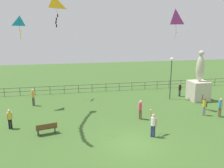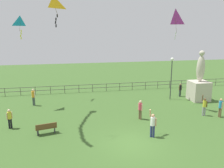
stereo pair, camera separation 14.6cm
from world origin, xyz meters
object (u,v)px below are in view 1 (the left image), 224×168
Objects in this scene: person_5 at (153,123)px; kite_1 at (54,3)px; lamppost at (171,69)px; person_1 at (180,89)px; person_0 at (33,96)px; person_3 at (10,118)px; statue_monument at (199,86)px; person_2 at (204,105)px; person_6 at (220,106)px; person_4 at (140,108)px; kite_3 at (20,22)px; park_bench at (47,128)px; kite_0 at (175,18)px.

person_5 is 1.00× the size of kite_1.
lamppost reaches higher than person_1.
person_0 reaches higher than person_3.
kite_1 is at bearing -160.41° from statue_monument.
person_0 is at bearing 158.69° from person_2.
kite_1 is at bearing -179.36° from person_6.
person_2 is at bearing -21.31° from person_0.
kite_3 is at bearing 152.04° from person_4.
park_bench is (-15.56, -5.60, -1.12)m from statue_monument.
person_3 is 0.61× the size of kite_0.
kite_3 is (-15.00, 0.22, 4.85)m from lamppost.
person_0 is at bearing 112.05° from kite_1.
kite_3 reaches higher than person_0.
person_2 reaches higher than person_3.
kite_1 reaches higher than person_3.
person_2 is at bearing 27.71° from person_5.
statue_monument is 3.22× the size of person_4.
statue_monument is at bearing -3.61° from kite_3.
statue_monument is at bearing 27.52° from person_4.
person_1 is 0.97× the size of person_3.
kite_3 is at bearing 165.79° from kite_0.
kite_3 is (-0.56, -0.38, 7.18)m from person_0.
person_4 is 13.34m from kite_3.
park_bench is 1.00× the size of person_3.
person_5 is 10.64m from kite_1.
kite_1 reaches higher than person_6.
person_4 reaches higher than person_3.
person_4 is at bearing -27.96° from kite_3.
person_3 is 16.01m from kite_0.
person_2 is 1.30m from person_6.
person_4 is at bearing 10.83° from park_bench.
kite_1 is (-6.42, 2.39, 8.13)m from person_5.
kite_0 is at bearing 54.39° from person_5.
lamppost is at bearing 27.46° from kite_1.
person_1 is (16.00, 0.17, -0.12)m from person_0.
kite_1 is (-14.58, -5.19, 7.57)m from statue_monument.
person_4 is at bearing 172.63° from person_6.
kite_3 is at bearing -178.10° from person_1.
lamppost is 2.25× the size of kite_1.
kite_0 reaches higher than person_4.
person_2 is at bearing -82.13° from lamppost.
person_1 is at bearing 53.45° from person_5.
person_4 is 8.51m from kite_0.
kite_1 reaches higher than park_bench.
lamppost is 2.76× the size of person_4.
kite_3 is at bearing -146.02° from person_0.
kite_1 reaches higher than person_0.
person_0 is (-14.44, 0.60, -2.33)m from lamppost.
lamppost is 2.72× the size of person_6.
statue_monument reaches higher than lamppost.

